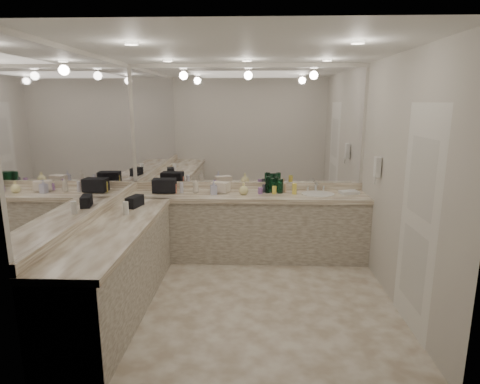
{
  "coord_description": "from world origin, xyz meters",
  "views": [
    {
      "loc": [
        0.1,
        -4.04,
        2.11
      ],
      "look_at": [
        -0.06,
        0.4,
        1.1
      ],
      "focal_mm": 30.0,
      "sensor_mm": 36.0,
      "label": 1
    }
  ],
  "objects_px": {
    "cream_cosmetic_case": "(221,188)",
    "soap_bottle_b": "(214,188)",
    "black_toiletry_bag": "(165,186)",
    "hand_towel": "(349,192)",
    "soap_bottle_c": "(244,188)",
    "sink": "(318,195)",
    "soap_bottle_a": "(196,185)",
    "wall_phone": "(377,167)"
  },
  "relations": [
    {
      "from": "cream_cosmetic_case",
      "to": "soap_bottle_b",
      "type": "distance_m",
      "value": 0.16
    },
    {
      "from": "black_toiletry_bag",
      "to": "hand_towel",
      "type": "height_order",
      "value": "black_toiletry_bag"
    },
    {
      "from": "black_toiletry_bag",
      "to": "cream_cosmetic_case",
      "type": "height_order",
      "value": "black_toiletry_bag"
    },
    {
      "from": "soap_bottle_c",
      "to": "sink",
      "type": "bearing_deg",
      "value": 3.08
    },
    {
      "from": "black_toiletry_bag",
      "to": "soap_bottle_a",
      "type": "xyz_separation_m",
      "value": [
        0.42,
        -0.0,
        0.01
      ]
    },
    {
      "from": "cream_cosmetic_case",
      "to": "soap_bottle_c",
      "type": "distance_m",
      "value": 0.34
    },
    {
      "from": "soap_bottle_b",
      "to": "cream_cosmetic_case",
      "type": "bearing_deg",
      "value": 58.15
    },
    {
      "from": "cream_cosmetic_case",
      "to": "sink",
      "type": "bearing_deg",
      "value": 19.3
    },
    {
      "from": "soap_bottle_b",
      "to": "soap_bottle_c",
      "type": "bearing_deg",
      "value": 2.34
    },
    {
      "from": "wall_phone",
      "to": "cream_cosmetic_case",
      "type": "xyz_separation_m",
      "value": [
        -1.91,
        0.57,
        -0.38
      ]
    },
    {
      "from": "soap_bottle_a",
      "to": "soap_bottle_c",
      "type": "distance_m",
      "value": 0.65
    },
    {
      "from": "sink",
      "to": "black_toiletry_bag",
      "type": "bearing_deg",
      "value": 179.4
    },
    {
      "from": "sink",
      "to": "soap_bottle_b",
      "type": "relative_size",
      "value": 2.36
    },
    {
      "from": "soap_bottle_a",
      "to": "soap_bottle_b",
      "type": "bearing_deg",
      "value": -19.68
    },
    {
      "from": "cream_cosmetic_case",
      "to": "soap_bottle_c",
      "type": "xyz_separation_m",
      "value": [
        0.31,
        -0.12,
        0.01
      ]
    },
    {
      "from": "black_toiletry_bag",
      "to": "hand_towel",
      "type": "xyz_separation_m",
      "value": [
        2.49,
        0.02,
        -0.07
      ]
    },
    {
      "from": "wall_phone",
      "to": "soap_bottle_b",
      "type": "relative_size",
      "value": 1.29
    },
    {
      "from": "sink",
      "to": "soap_bottle_c",
      "type": "xyz_separation_m",
      "value": [
        -0.99,
        -0.05,
        0.09
      ]
    },
    {
      "from": "soap_bottle_c",
      "to": "cream_cosmetic_case",
      "type": "bearing_deg",
      "value": 159.33
    },
    {
      "from": "sink",
      "to": "cream_cosmetic_case",
      "type": "bearing_deg",
      "value": 177.13
    },
    {
      "from": "cream_cosmetic_case",
      "to": "soap_bottle_a",
      "type": "relative_size",
      "value": 1.12
    },
    {
      "from": "sink",
      "to": "wall_phone",
      "type": "relative_size",
      "value": 1.83
    },
    {
      "from": "soap_bottle_a",
      "to": "soap_bottle_b",
      "type": "distance_m",
      "value": 0.27
    },
    {
      "from": "cream_cosmetic_case",
      "to": "soap_bottle_b",
      "type": "xyz_separation_m",
      "value": [
        -0.08,
        -0.13,
        0.03
      ]
    },
    {
      "from": "hand_towel",
      "to": "wall_phone",
      "type": "bearing_deg",
      "value": -71.46
    },
    {
      "from": "black_toiletry_bag",
      "to": "soap_bottle_c",
      "type": "relative_size",
      "value": 1.9
    },
    {
      "from": "wall_phone",
      "to": "black_toiletry_bag",
      "type": "height_order",
      "value": "wall_phone"
    },
    {
      "from": "sink",
      "to": "soap_bottle_c",
      "type": "bearing_deg",
      "value": -176.92
    },
    {
      "from": "soap_bottle_a",
      "to": "soap_bottle_c",
      "type": "xyz_separation_m",
      "value": [
        0.65,
        -0.07,
        -0.02
      ]
    },
    {
      "from": "sink",
      "to": "soap_bottle_c",
      "type": "height_order",
      "value": "soap_bottle_c"
    },
    {
      "from": "soap_bottle_b",
      "to": "sink",
      "type": "bearing_deg",
      "value": 2.87
    },
    {
      "from": "soap_bottle_a",
      "to": "wall_phone",
      "type": "bearing_deg",
      "value": -13.05
    },
    {
      "from": "hand_towel",
      "to": "soap_bottle_c",
      "type": "bearing_deg",
      "value": -175.97
    },
    {
      "from": "wall_phone",
      "to": "soap_bottle_c",
      "type": "height_order",
      "value": "wall_phone"
    },
    {
      "from": "wall_phone",
      "to": "soap_bottle_c",
      "type": "bearing_deg",
      "value": 164.36
    },
    {
      "from": "cream_cosmetic_case",
      "to": "black_toiletry_bag",
      "type": "bearing_deg",
      "value": -154.53
    },
    {
      "from": "wall_phone",
      "to": "soap_bottle_a",
      "type": "relative_size",
      "value": 1.16
    },
    {
      "from": "wall_phone",
      "to": "sink",
      "type": "bearing_deg",
      "value": 140.43
    },
    {
      "from": "wall_phone",
      "to": "hand_towel",
      "type": "relative_size",
      "value": 1.01
    },
    {
      "from": "wall_phone",
      "to": "cream_cosmetic_case",
      "type": "height_order",
      "value": "wall_phone"
    },
    {
      "from": "black_toiletry_bag",
      "to": "soap_bottle_b",
      "type": "bearing_deg",
      "value": -7.67
    },
    {
      "from": "hand_towel",
      "to": "soap_bottle_c",
      "type": "relative_size",
      "value": 1.46
    }
  ]
}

